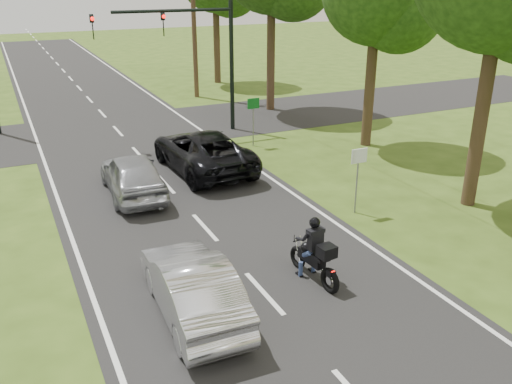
% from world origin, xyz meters
% --- Properties ---
extents(ground, '(140.00, 140.00, 0.00)m').
position_xyz_m(ground, '(0.00, 0.00, 0.00)').
color(ground, '#334A14').
rests_on(ground, ground).
extents(road, '(8.00, 100.00, 0.01)m').
position_xyz_m(road, '(0.00, 10.00, 0.01)').
color(road, black).
rests_on(road, ground).
extents(cross_road, '(60.00, 7.00, 0.01)m').
position_xyz_m(cross_road, '(0.00, 16.00, 0.01)').
color(cross_road, black).
rests_on(cross_road, ground).
extents(motorcycle_rider, '(0.57, 1.97, 1.69)m').
position_xyz_m(motorcycle_rider, '(1.39, 0.01, 0.67)').
color(motorcycle_rider, black).
rests_on(motorcycle_rider, ground).
extents(dark_suv, '(2.80, 5.66, 1.54)m').
position_xyz_m(dark_suv, '(1.77, 8.92, 0.78)').
color(dark_suv, black).
rests_on(dark_suv, road).
extents(silver_sedan, '(1.63, 4.23, 1.38)m').
position_xyz_m(silver_sedan, '(-1.78, -0.07, 0.70)').
color(silver_sedan, silver).
rests_on(silver_sedan, road).
extents(silver_suv, '(1.91, 4.37, 1.47)m').
position_xyz_m(silver_suv, '(-1.27, 7.50, 0.75)').
color(silver_suv, '#9C9EA4').
rests_on(silver_suv, road).
extents(traffic_signal, '(6.38, 0.44, 6.00)m').
position_xyz_m(traffic_signal, '(3.34, 14.00, 4.14)').
color(traffic_signal, black).
rests_on(traffic_signal, ground).
extents(utility_pole_far, '(1.60, 0.28, 10.00)m').
position_xyz_m(utility_pole_far, '(6.20, 22.00, 5.08)').
color(utility_pole_far, brown).
rests_on(utility_pole_far, ground).
extents(sign_white, '(0.55, 0.07, 2.12)m').
position_xyz_m(sign_white, '(4.70, 2.98, 1.60)').
color(sign_white, slate).
rests_on(sign_white, ground).
extents(sign_green, '(0.55, 0.07, 2.12)m').
position_xyz_m(sign_green, '(4.90, 10.98, 1.60)').
color(sign_green, slate).
rests_on(sign_green, ground).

